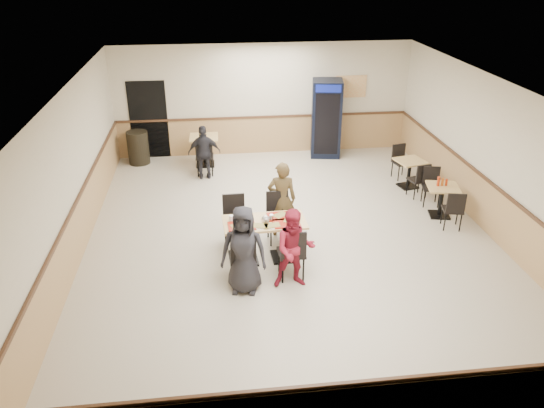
{
  "coord_description": "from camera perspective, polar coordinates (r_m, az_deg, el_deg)",
  "views": [
    {
      "loc": [
        -1.48,
        -9.07,
        5.2
      ],
      "look_at": [
        -0.44,
        -0.5,
        1.03
      ],
      "focal_mm": 35.0,
      "sensor_mm": 36.0,
      "label": 1
    }
  ],
  "objects": [
    {
      "name": "ground",
      "position": [
        10.55,
        2.03,
        -3.72
      ],
      "size": [
        10.0,
        10.0,
        0.0
      ],
      "primitive_type": "plane",
      "color": "beige",
      "rests_on": "ground"
    },
    {
      "name": "room_shell",
      "position": [
        12.92,
        8.16,
        4.57
      ],
      "size": [
        10.0,
        10.0,
        10.0
      ],
      "color": "silver",
      "rests_on": "ground"
    },
    {
      "name": "main_table",
      "position": [
        9.61,
        -0.81,
        -3.26
      ],
      "size": [
        1.51,
        0.8,
        0.79
      ],
      "rotation": [
        0.0,
        0.0,
        0.04
      ],
      "color": "black",
      "rests_on": "ground"
    },
    {
      "name": "main_chairs",
      "position": [
        9.62,
        -1.12,
        -3.41
      ],
      "size": [
        1.38,
        1.79,
        1.01
      ],
      "rotation": [
        0.0,
        0.0,
        0.04
      ],
      "color": "black",
      "rests_on": "ground"
    },
    {
      "name": "diner_woman_left",
      "position": [
        8.67,
        -3.07,
        -4.97
      ],
      "size": [
        0.83,
        0.63,
        1.54
      ],
      "primitive_type": "imported",
      "rotation": [
        0.0,
        0.0,
        -0.2
      ],
      "color": "black",
      "rests_on": "ground"
    },
    {
      "name": "diner_woman_right",
      "position": [
        8.81,
        2.45,
        -4.85
      ],
      "size": [
        0.7,
        0.55,
        1.42
      ],
      "primitive_type": "imported",
      "rotation": [
        0.0,
        0.0,
        -0.01
      ],
      "color": "maroon",
      "rests_on": "ground"
    },
    {
      "name": "diner_man_opposite",
      "position": [
        10.36,
        1.06,
        0.52
      ],
      "size": [
        0.6,
        0.43,
        1.55
      ],
      "primitive_type": "imported",
      "rotation": [
        0.0,
        0.0,
        3.03
      ],
      "color": "#4E3D21",
      "rests_on": "ground"
    },
    {
      "name": "lone_diner",
      "position": [
        13.17,
        -7.3,
        5.52
      ],
      "size": [
        0.8,
        0.35,
        1.35
      ],
      "primitive_type": "imported",
      "rotation": [
        0.0,
        0.0,
        3.17
      ],
      "color": "black",
      "rests_on": "ground"
    },
    {
      "name": "tabletop_clutter",
      "position": [
        9.42,
        -0.75,
        -1.91
      ],
      "size": [
        1.31,
        0.68,
        0.12
      ],
      "rotation": [
        0.0,
        0.0,
        0.04
      ],
      "color": "#AA1C0B",
      "rests_on": "main_table"
    },
    {
      "name": "side_table_near",
      "position": [
        11.79,
        17.8,
        0.79
      ],
      "size": [
        0.76,
        0.76,
        0.69
      ],
      "rotation": [
        0.0,
        0.0,
        -0.21
      ],
      "color": "black",
      "rests_on": "ground"
    },
    {
      "name": "side_table_near_chair_south",
      "position": [
        11.36,
        18.86,
        -0.47
      ],
      "size": [
        0.48,
        0.48,
        0.87
      ],
      "primitive_type": null,
      "rotation": [
        0.0,
        0.0,
        2.93
      ],
      "color": "black",
      "rests_on": "ground"
    },
    {
      "name": "side_table_near_chair_north",
      "position": [
        12.26,
        16.79,
        1.78
      ],
      "size": [
        0.48,
        0.48,
        0.87
      ],
      "primitive_type": null,
      "rotation": [
        0.0,
        0.0,
        -0.21
      ],
      "color": "black",
      "rests_on": "ground"
    },
    {
      "name": "side_table_far",
      "position": [
        13.06,
        14.57,
        3.64
      ],
      "size": [
        0.76,
        0.76,
        0.68
      ],
      "rotation": [
        0.0,
        0.0,
        0.22
      ],
      "color": "black",
      "rests_on": "ground"
    },
    {
      "name": "side_table_far_chair_south",
      "position": [
        12.6,
        15.41,
        2.61
      ],
      "size": [
        0.48,
        0.48,
        0.86
      ],
      "primitive_type": null,
      "rotation": [
        0.0,
        0.0,
        3.36
      ],
      "color": "black",
      "rests_on": "ground"
    },
    {
      "name": "side_table_far_chair_north",
      "position": [
        13.54,
        13.77,
        4.42
      ],
      "size": [
        0.48,
        0.48,
        0.86
      ],
      "primitive_type": null,
      "rotation": [
        0.0,
        0.0,
        0.22
      ],
      "color": "black",
      "rests_on": "ground"
    },
    {
      "name": "condiment_caddy",
      "position": [
        11.7,
        17.77,
        2.3
      ],
      "size": [
        0.23,
        0.06,
        0.2
      ],
      "color": "#B42F0C",
      "rests_on": "side_table_near"
    },
    {
      "name": "back_table",
      "position": [
        14.07,
        -7.28,
        6.18
      ],
      "size": [
        0.75,
        0.75,
        0.79
      ],
      "rotation": [
        0.0,
        0.0,
        -0.02
      ],
      "color": "black",
      "rests_on": "ground"
    },
    {
      "name": "back_table_chair_lone",
      "position": [
        13.48,
        -7.26,
        5.19
      ],
      "size": [
        0.47,
        0.47,
        1.0
      ],
      "primitive_type": null,
      "rotation": [
        0.0,
        0.0,
        3.12
      ],
      "color": "black",
      "rests_on": "ground"
    },
    {
      "name": "pepsi_cooler",
      "position": [
        14.62,
        5.85,
        9.15
      ],
      "size": [
        0.9,
        0.91,
        2.08
      ],
      "rotation": [
        0.0,
        0.0,
        -0.17
      ],
      "color": "black",
      "rests_on": "ground"
    },
    {
      "name": "trash_bin",
      "position": [
        14.55,
        -14.2,
        5.91
      ],
      "size": [
        0.56,
        0.56,
        0.88
      ],
      "primitive_type": "cylinder",
      "color": "black",
      "rests_on": "ground"
    }
  ]
}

